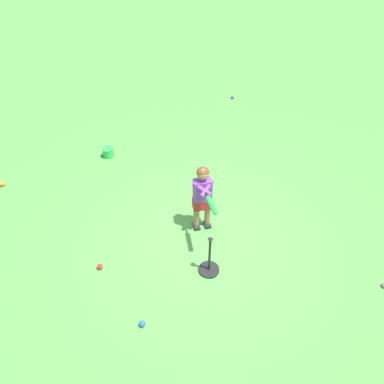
{
  "coord_description": "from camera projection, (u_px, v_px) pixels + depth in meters",
  "views": [
    {
      "loc": [
        -1.86,
        -2.94,
        3.86
      ],
      "look_at": [
        0.11,
        0.57,
        0.45
      ],
      "focal_mm": 32.91,
      "sensor_mm": 36.0,
      "label": 1
    }
  ],
  "objects": [
    {
      "name": "ground_plane",
      "position": [
        205.0,
        240.0,
        5.15
      ],
      "size": [
        40.0,
        40.0,
        0.0
      ],
      "primitive_type": "plane",
      "color": "#519942"
    },
    {
      "name": "play_ball_behind_batter",
      "position": [
        2.0,
        184.0,
        6.07
      ],
      "size": [
        0.09,
        0.09,
        0.09
      ],
      "primitive_type": "sphere",
      "color": "orange",
      "rests_on": "ground"
    },
    {
      "name": "play_ball_near_batter",
      "position": [
        100.0,
        266.0,
        4.73
      ],
      "size": [
        0.08,
        0.08,
        0.08
      ],
      "primitive_type": "sphere",
      "color": "red",
      "rests_on": "ground"
    },
    {
      "name": "toy_bucket",
      "position": [
        108.0,
        152.0,
        6.72
      ],
      "size": [
        0.22,
        0.22,
        0.19
      ],
      "color": "green",
      "rests_on": "ground"
    },
    {
      "name": "child_batter",
      "position": [
        203.0,
        195.0,
        4.93
      ],
      "size": [
        0.37,
        0.76,
        1.08
      ],
      "color": "#232328",
      "rests_on": "ground"
    },
    {
      "name": "play_ball_center_lawn",
      "position": [
        142.0,
        324.0,
        4.1
      ],
      "size": [
        0.08,
        0.08,
        0.08
      ],
      "primitive_type": "sphere",
      "color": "blue",
      "rests_on": "ground"
    },
    {
      "name": "play_ball_far_right",
      "position": [
        233.0,
        97.0,
        8.69
      ],
      "size": [
        0.08,
        0.08,
        0.08
      ],
      "primitive_type": "sphere",
      "color": "purple",
      "rests_on": "ground"
    },
    {
      "name": "batting_tee",
      "position": [
        209.0,
        265.0,
        4.66
      ],
      "size": [
        0.28,
        0.28,
        0.62
      ],
      "color": "black",
      "rests_on": "ground"
    }
  ]
}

